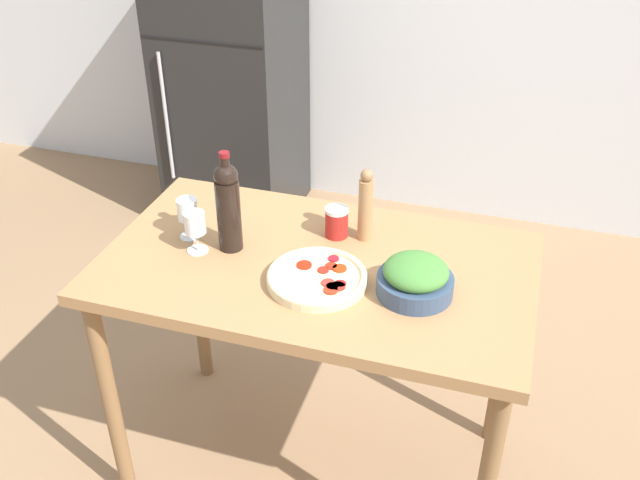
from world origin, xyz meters
The scene contains 10 objects.
ground_plane centered at (0.00, 0.00, 0.00)m, with size 14.00×14.00×0.00m, color #9E7A56.
refrigerator centered at (-1.05, 1.76, 0.80)m, with size 0.68×0.73×1.60m.
prep_counter centered at (0.00, 0.00, 0.83)m, with size 1.38×0.80×0.95m.
wine_bottle centered at (-0.29, 0.00, 1.11)m, with size 0.08×0.08×0.34m.
wine_glass_near centered at (-0.39, -0.05, 1.04)m, with size 0.07×0.07×0.14m.
wine_glass_far centered at (-0.45, 0.02, 1.04)m, with size 0.07×0.07×0.14m.
pepper_mill centered at (0.11, 0.19, 1.07)m, with size 0.05×0.05×0.26m.
salad_bowl centered at (0.33, -0.07, 1.00)m, with size 0.23×0.23×0.12m.
homemade_pizza centered at (0.04, -0.10, 0.97)m, with size 0.31×0.31×0.04m.
salt_canister centered at (0.02, 0.17, 1.00)m, with size 0.08×0.08×0.11m.
Camera 1 is at (0.57, -1.79, 2.23)m, focal length 40.00 mm.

